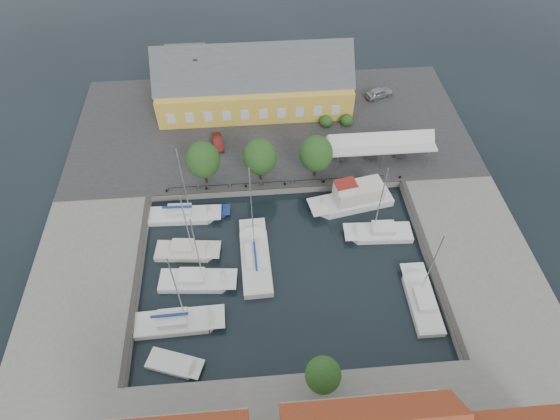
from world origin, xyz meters
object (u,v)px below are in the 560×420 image
trawler (354,199)px  west_boat_c (196,281)px  west_boat_b (186,252)px  center_sailboat (255,259)px  launch_nw (211,212)px  east_boat_c (422,301)px  launch_sw (174,364)px  car_red (218,142)px  west_boat_a (183,216)px  west_boat_d (178,323)px  tent_canopy (381,144)px  warehouse (250,84)px  east_boat_a (379,233)px  car_silver (379,93)px

trawler → west_boat_c: bearing=-152.6°
west_boat_c → west_boat_b: bearing=107.0°
center_sailboat → launch_nw: center_sailboat is taller
center_sailboat → trawler: center_sailboat is taller
east_boat_c → west_boat_b: size_ratio=1.07×
center_sailboat → launch_sw: 14.31m
east_boat_c → west_boat_c: west_boat_c is taller
west_boat_b → launch_nw: size_ratio=2.22×
car_red → west_boat_c: size_ratio=0.32×
west_boat_a → west_boat_b: bearing=-83.5°
west_boat_c → trawler: bearing=27.4°
west_boat_d → launch_sw: (-0.09, -4.36, -0.18)m
tent_canopy → west_boat_c: west_boat_c is taller
tent_canopy → launch_sw: 36.96m
west_boat_a → tent_canopy: bearing=16.0°
launch_nw → launch_sw: bearing=-99.6°
west_boat_d → launch_nw: (3.18, 14.93, -0.18)m
tent_canopy → car_red: tent_canopy is taller
east_boat_c → west_boat_a: bearing=151.5°
west_boat_c → center_sailboat: bearing=19.2°
west_boat_d → launch_sw: size_ratio=2.10×
east_boat_c → car_red: bearing=129.8°
trawler → launch_sw: 28.62m
west_boat_c → launch_nw: bearing=81.6°
trawler → east_boat_c: bearing=-72.1°
west_boat_b → car_red: bearing=78.2°
east_boat_c → launch_sw: east_boat_c is taller
center_sailboat → launch_nw: bearing=123.8°
launch_nw → warehouse: bearing=74.2°
warehouse → west_boat_d: (-9.07, -35.76, -4.16)m
trawler → launch_nw: trawler is taller
tent_canopy → east_boat_c: size_ratio=1.26×
west_boat_c → car_red: bearing=83.7°
tent_canopy → trawler: (-4.62, -6.98, -2.67)m
east_boat_a → west_boat_d: bearing=-157.2°
west_boat_a → trawler: bearing=1.2°
car_red → west_boat_b: (-3.63, -17.44, -1.35)m
tent_canopy → car_silver: (3.18, 13.91, -1.93)m
east_boat_c → west_boat_d: size_ratio=0.91×
west_boat_b → car_silver: bearing=43.4°
launch_nw → center_sailboat: bearing=-56.2°
east_boat_a → west_boat_b: 22.86m
launch_nw → car_red: bearing=85.6°
car_silver → center_sailboat: bearing=123.2°
car_red → east_boat_a: (19.22, -16.63, -1.35)m
west_boat_b → launch_sw: size_ratio=1.77×
west_boat_d → west_boat_b: bearing=87.2°
warehouse → launch_nw: warehouse is taller
center_sailboat → east_boat_a: center_sailboat is taller
trawler → west_boat_b: bearing=-164.0°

